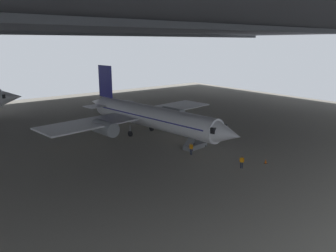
# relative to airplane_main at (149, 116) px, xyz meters

# --- Properties ---
(ground_plane) EXTENTS (110.00, 110.00, 0.00)m
(ground_plane) POSITION_rel_airplane_main_xyz_m (1.14, -4.88, -3.33)
(ground_plane) COLOR gray
(hangar_structure) EXTENTS (121.00, 99.00, 18.18)m
(hangar_structure) POSITION_rel_airplane_main_xyz_m (1.07, 8.88, 14.22)
(hangar_structure) COLOR #4C4F54
(hangar_structure) RESTS_ON ground_plane
(airplane_main) EXTENTS (33.26, 34.24, 10.82)m
(airplane_main) POSITION_rel_airplane_main_xyz_m (0.00, 0.00, 0.00)
(airplane_main) COLOR white
(airplane_main) RESTS_ON ground_plane
(boarding_stairs) EXTENTS (4.20, 1.93, 4.52)m
(boarding_stairs) POSITION_rel_airplane_main_xyz_m (1.68, -9.38, -2.61)
(boarding_stairs) COLOR slate
(boarding_stairs) RESTS_ON ground_plane
(crew_worker_near_nose) EXTENTS (0.40, 0.44, 1.57)m
(crew_worker_near_nose) POSITION_rel_airplane_main_xyz_m (0.67, -18.71, -2.44)
(crew_worker_near_nose) COLOR #232838
(crew_worker_near_nose) RESTS_ON ground_plane
(crew_worker_by_stairs) EXTENTS (0.31, 0.53, 1.71)m
(crew_worker_by_stairs) POSITION_rel_airplane_main_xyz_m (-0.82, -11.24, -2.35)
(crew_worker_by_stairs) COLOR #232838
(crew_worker_by_stairs) RESTS_ON ground_plane
(traffic_cone_orange) EXTENTS (0.36, 0.36, 0.60)m
(traffic_cone_orange) POSITION_rel_airplane_main_xyz_m (4.42, -19.50, -3.04)
(traffic_cone_orange) COLOR black
(traffic_cone_orange) RESTS_ON ground_plane
(baggage_tug) EXTENTS (1.54, 2.34, 0.90)m
(baggage_tug) POSITION_rel_airplane_main_xyz_m (3.40, 10.83, -2.80)
(baggage_tug) COLOR yellow
(baggage_tug) RESTS_ON ground_plane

